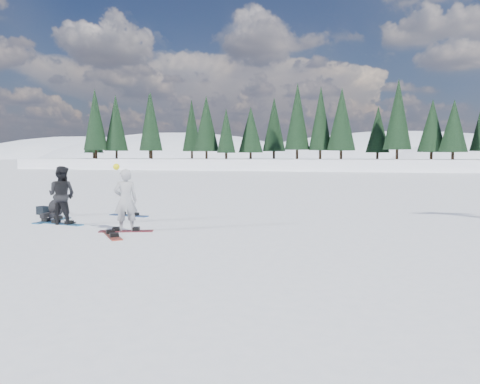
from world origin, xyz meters
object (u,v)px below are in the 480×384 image
Objects in this scene: seated_rider at (56,208)px; snowboard_loose_b at (112,236)px; snowboard_loose_a at (52,220)px; snowboarder_woman at (126,200)px; gear_bag at (43,211)px; snowboarder_man at (62,195)px; snowboard_loose_c at (129,215)px.

seated_rider is 0.67× the size of snowboard_loose_b.
snowboard_loose_b is 3.95m from snowboard_loose_a.
snowboarder_woman is 1.28× the size of snowboard_loose_b.
gear_bag is 0.30× the size of snowboard_loose_a.
snowboard_loose_c is at bearing -117.27° from snowboarder_man.
snowboarder_man is at bearing -41.15° from gear_bag.
gear_bag is 5.79m from snowboard_loose_b.
snowboard_loose_b is at bearing 146.63° from snowboarder_man.
snowboarder_man is at bearing -45.21° from snowboarder_woman.
snowboard_loose_b is at bearing -58.89° from snowboard_loose_c.
snowboarder_woman is at bearing 160.40° from snowboarder_man.
snowboard_loose_b is at bearing -56.26° from seated_rider.
seated_rider reaches higher than snowboard_loose_a.
snowboarder_woman is at bearing -28.97° from gear_bag.
snowboard_loose_a is (1.34, -1.30, -0.14)m from gear_bag.
snowboarder_woman is 1.06× the size of snowboarder_man.
seated_rider is at bearing -167.29° from snowboard_loose_b.
gear_bag is at bearing -162.53° from snowboard_loose_c.
snowboarder_woman is at bearing -105.70° from snowboard_loose_a.
snowboard_loose_b is at bearing -115.84° from snowboard_loose_a.
seated_rider is at bearing -154.61° from snowboard_loose_c.
snowboard_loose_a is (-3.38, 2.05, 0.00)m from snowboard_loose_b.
gear_bag is at bearing -44.38° from snowboarder_man.
snowboarder_man reaches higher than snowboard_loose_c.
gear_bag is (-0.70, 0.25, -0.15)m from seated_rider.
snowboarder_woman is 4.70m from seated_rider.
snowboard_loose_a is (-3.38, 1.31, -0.88)m from snowboarder_woman.
snowboarder_woman is at bearing -48.98° from seated_rider.
snowboard_loose_c is (3.15, 0.48, -0.14)m from gear_bag.
seated_rider is (-4.02, 2.36, -0.59)m from snowboarder_woman.
snowboarder_woman is 1.28× the size of snowboard_loose_c.
snowboard_loose_a is at bearing -50.01° from snowboarder_woman.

